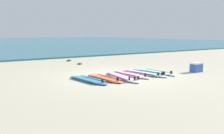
{
  "coord_description": "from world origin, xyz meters",
  "views": [
    {
      "loc": [
        -5.38,
        -7.27,
        1.53
      ],
      "look_at": [
        -0.02,
        0.63,
        0.25
      ],
      "focal_mm": 41.17,
      "sensor_mm": 36.0,
      "label": 1
    }
  ],
  "objects_px": {
    "surfboard_0": "(88,80)",
    "surfboard_3": "(131,74)",
    "cooler_box": "(196,67)",
    "surfboard_4": "(144,73)",
    "surfboard_1": "(104,78)",
    "surfboard_5": "(156,72)",
    "surfboard_2": "(122,77)"
  },
  "relations": [
    {
      "from": "surfboard_2",
      "to": "surfboard_5",
      "type": "xyz_separation_m",
      "value": [
        1.68,
        0.12,
        -0.0
      ]
    },
    {
      "from": "surfboard_0",
      "to": "cooler_box",
      "type": "relative_size",
      "value": 4.34
    },
    {
      "from": "surfboard_1",
      "to": "surfboard_3",
      "type": "relative_size",
      "value": 0.93
    },
    {
      "from": "surfboard_3",
      "to": "surfboard_5",
      "type": "relative_size",
      "value": 1.07
    },
    {
      "from": "surfboard_1",
      "to": "cooler_box",
      "type": "distance_m",
      "value": 3.91
    },
    {
      "from": "surfboard_0",
      "to": "surfboard_1",
      "type": "distance_m",
      "value": 0.57
    },
    {
      "from": "surfboard_3",
      "to": "surfboard_4",
      "type": "relative_size",
      "value": 0.93
    },
    {
      "from": "surfboard_0",
      "to": "surfboard_4",
      "type": "bearing_deg",
      "value": 0.4
    },
    {
      "from": "cooler_box",
      "to": "surfboard_2",
      "type": "bearing_deg",
      "value": 169.99
    },
    {
      "from": "surfboard_4",
      "to": "surfboard_2",
      "type": "bearing_deg",
      "value": -171.19
    },
    {
      "from": "surfboard_5",
      "to": "surfboard_3",
      "type": "bearing_deg",
      "value": 173.25
    },
    {
      "from": "surfboard_0",
      "to": "surfboard_3",
      "type": "bearing_deg",
      "value": 2.74
    },
    {
      "from": "surfboard_2",
      "to": "surfboard_1",
      "type": "bearing_deg",
      "value": 170.32
    },
    {
      "from": "surfboard_3",
      "to": "surfboard_5",
      "type": "distance_m",
      "value": 1.12
    },
    {
      "from": "surfboard_0",
      "to": "surfboard_3",
      "type": "distance_m",
      "value": 1.8
    },
    {
      "from": "surfboard_2",
      "to": "surfboard_5",
      "type": "distance_m",
      "value": 1.69
    },
    {
      "from": "surfboard_1",
      "to": "cooler_box",
      "type": "bearing_deg",
      "value": -9.95
    },
    {
      "from": "surfboard_1",
      "to": "surfboard_2",
      "type": "height_order",
      "value": "same"
    },
    {
      "from": "surfboard_1",
      "to": "surfboard_3",
      "type": "height_order",
      "value": "same"
    },
    {
      "from": "surfboard_0",
      "to": "surfboard_1",
      "type": "relative_size",
      "value": 1.04
    },
    {
      "from": "surfboard_5",
      "to": "surfboard_4",
      "type": "bearing_deg",
      "value": 173.2
    },
    {
      "from": "surfboard_3",
      "to": "surfboard_4",
      "type": "bearing_deg",
      "value": -6.7
    },
    {
      "from": "surfboard_0",
      "to": "surfboard_5",
      "type": "height_order",
      "value": "same"
    },
    {
      "from": "surfboard_5",
      "to": "cooler_box",
      "type": "height_order",
      "value": "cooler_box"
    },
    {
      "from": "surfboard_4",
      "to": "cooler_box",
      "type": "height_order",
      "value": "cooler_box"
    },
    {
      "from": "surfboard_4",
      "to": "surfboard_5",
      "type": "distance_m",
      "value": 0.53
    },
    {
      "from": "surfboard_0",
      "to": "cooler_box",
      "type": "xyz_separation_m",
      "value": [
        4.42,
        -0.73,
        0.16
      ]
    },
    {
      "from": "surfboard_3",
      "to": "surfboard_4",
      "type": "distance_m",
      "value": 0.59
    },
    {
      "from": "surfboard_1",
      "to": "surfboard_5",
      "type": "xyz_separation_m",
      "value": [
        2.34,
        0.01,
        -0.0
      ]
    },
    {
      "from": "cooler_box",
      "to": "surfboard_4",
      "type": "bearing_deg",
      "value": 159.9
    },
    {
      "from": "surfboard_2",
      "to": "surfboard_3",
      "type": "distance_m",
      "value": 0.62
    },
    {
      "from": "surfboard_2",
      "to": "surfboard_4",
      "type": "height_order",
      "value": "same"
    }
  ]
}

